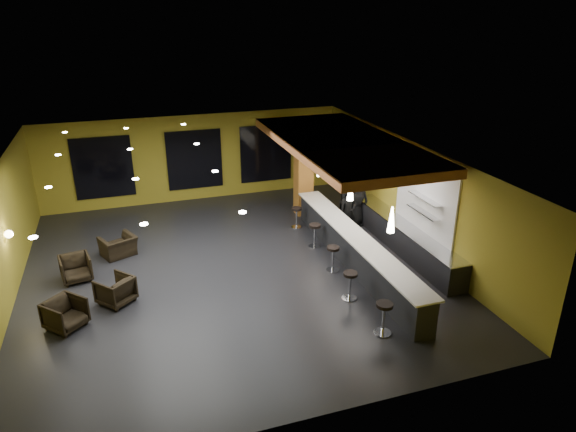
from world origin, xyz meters
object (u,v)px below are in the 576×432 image
object	(u,v)px
bar_counter	(355,251)
bar_stool_1	(350,282)
bar_stool_4	(297,215)
pendant_0	(392,220)
armchair_d	(118,246)
staff_c	(357,201)
staff_a	(348,212)
armchair_a	(65,314)
pendant_1	(351,189)
bar_stool_2	(333,255)
prep_counter	(404,238)
armchair_b	(115,290)
column	(304,170)
armchair_c	(76,268)
bar_stool_0	(384,314)
bar_stool_3	(315,233)
pendant_2	(320,166)
staff_b	(348,201)

from	to	relation	value
bar_counter	bar_stool_1	world-z (taller)	bar_counter
bar_stool_4	bar_counter	bearing A→B (deg)	-78.26
pendant_0	armchair_d	world-z (taller)	pendant_0
staff_c	staff_a	bearing A→B (deg)	-119.17
armchair_d	armchair_a	bearing A→B (deg)	46.75
staff_c	armchair_d	world-z (taller)	staff_c
staff_c	bar_stool_1	size ratio (longest dim) A/B	2.21
pendant_1	bar_stool_4	world-z (taller)	pendant_1
armchair_a	bar_stool_1	bearing A→B (deg)	-51.51
staff_a	bar_stool_2	world-z (taller)	staff_a
pendant_1	staff_c	world-z (taller)	pendant_1
prep_counter	armchair_b	bearing A→B (deg)	-177.50
staff_c	bar_stool_1	distance (m)	5.27
prep_counter	armchair_d	xyz separation A→B (m)	(-8.86, 2.54, -0.10)
pendant_1	pendant_0	bearing A→B (deg)	-90.00
column	armchair_a	distance (m)	9.87
column	armchair_d	xyz separation A→B (m)	(-6.86, -1.56, -1.42)
bar_counter	pendant_0	world-z (taller)	pendant_0
bar_stool_1	armchair_c	bearing A→B (deg)	154.03
bar_stool_0	bar_stool_3	bearing A→B (deg)	87.95
pendant_1	bar_counter	bearing A→B (deg)	-90.00
bar_counter	armchair_c	distance (m)	8.27
armchair_d	bar_stool_3	world-z (taller)	bar_stool_3
pendant_1	bar_stool_1	size ratio (longest dim) A/B	0.87
pendant_1	bar_stool_2	bearing A→B (deg)	-143.04
pendant_0	armchair_a	world-z (taller)	pendant_0
pendant_0	bar_stool_4	world-z (taller)	pendant_0
pendant_2	armchair_b	size ratio (longest dim) A/B	0.83
staff_a	armchair_c	bearing A→B (deg)	-179.31
prep_counter	bar_stool_3	size ratio (longest dim) A/B	7.49
armchair_c	staff_c	bearing A→B (deg)	-3.68
prep_counter	armchair_c	distance (m)	10.15
pendant_1	armchair_b	world-z (taller)	pendant_1
bar_counter	pendant_1	distance (m)	1.92
bar_counter	pendant_1	size ratio (longest dim) A/B	11.43
column	staff_a	world-z (taller)	column
column	armchair_d	bearing A→B (deg)	-167.22
pendant_2	staff_c	xyz separation A→B (m)	(1.47, -0.04, -1.46)
prep_counter	bar_stool_3	xyz separation A→B (m)	(-2.66, 1.17, 0.08)
prep_counter	bar_stool_1	xyz separation A→B (m)	(-2.94, -2.20, 0.09)
armchair_c	bar_stool_2	xyz separation A→B (m)	(7.33, -1.83, 0.13)
bar_stool_0	bar_stool_2	xyz separation A→B (m)	(0.10, 3.37, -0.04)
prep_counter	pendant_1	bearing A→B (deg)	180.00
staff_c	armchair_b	distance (m)	8.95
staff_b	bar_stool_4	size ratio (longest dim) A/B	2.11
bar_counter	armchair_c	xyz separation A→B (m)	(-8.07, 1.77, -0.12)
column	bar_stool_4	distance (m)	1.90
pendant_1	staff_a	world-z (taller)	pendant_1
column	armchair_c	bearing A→B (deg)	-160.67
bar_counter	pendant_0	size ratio (longest dim) A/B	11.43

